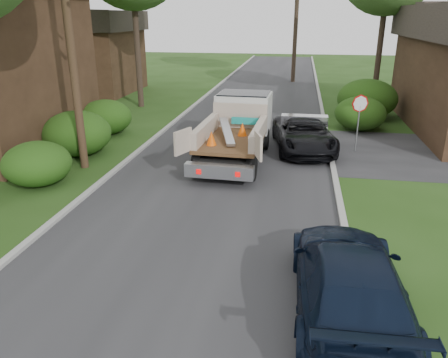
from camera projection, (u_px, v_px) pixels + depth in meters
name	position (u px, v px, depth m)	size (l,w,h in m)	color
ground	(191.00, 239.00, 11.66)	(120.00, 120.00, 0.00)	#203F12
road	(241.00, 140.00, 20.88)	(8.00, 90.00, 0.02)	#28282B
curb_left	(158.00, 135.00, 21.51)	(0.20, 90.00, 0.12)	#9E9E99
curb_right	(328.00, 143.00, 20.21)	(0.20, 90.00, 0.12)	#9E9E99
stop_sign	(359.00, 111.00, 18.51)	(0.71, 0.32, 2.48)	slate
utility_pole	(69.00, 28.00, 15.30)	(2.42, 1.25, 10.00)	#382619
house_left_far	(86.00, 51.00, 33.01)	(7.56, 7.56, 6.00)	#342215
hedge_left_a	(37.00, 164.00, 15.14)	(2.34, 2.34, 1.53)	#1D4911
hedge_left_b	(77.00, 133.00, 18.35)	(2.86, 2.86, 1.87)	#1D4911
hedge_left_c	(105.00, 117.00, 21.66)	(2.60, 2.60, 1.70)	#1D4911
hedge_right_a	(360.00, 114.00, 22.43)	(2.60, 2.60, 1.70)	#1D4911
hedge_right_b	(367.00, 99.00, 25.00)	(3.38, 3.38, 2.21)	#1D4911
flatbed_truck	(239.00, 124.00, 18.35)	(3.01, 6.49, 2.43)	black
black_pickup	(304.00, 134.00, 19.14)	(2.37, 5.14, 1.43)	black
navy_suv	(349.00, 281.00, 8.49)	(2.11, 5.19, 1.51)	black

